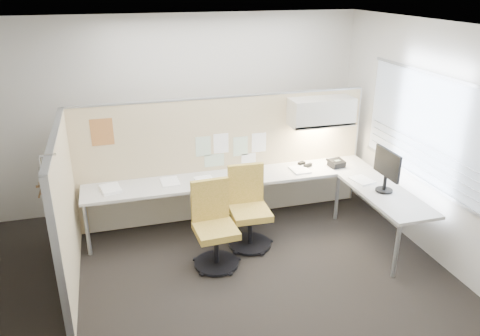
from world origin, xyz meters
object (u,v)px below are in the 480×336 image
object	(u,v)px
chair_left	(214,228)
chair_right	(249,210)
desk	(260,187)
phone	(336,163)
monitor	(387,168)

from	to	relation	value
chair_left	chair_right	xyz separation A→B (m)	(0.53, 0.32, 0.01)
desk	phone	xyz separation A→B (m)	(1.17, 0.09, 0.18)
monitor	phone	size ratio (longest dim) A/B	2.33
desk	phone	size ratio (longest dim) A/B	17.03
chair_right	phone	xyz separation A→B (m)	(1.45, 0.48, 0.30)
chair_right	monitor	xyz separation A→B (m)	(1.65, -0.44, 0.56)
desk	phone	world-z (taller)	phone
chair_right	monitor	world-z (taller)	monitor
monitor	chair_left	bearing A→B (deg)	86.28
monitor	chair_right	bearing A→B (deg)	74.65
chair_left	monitor	size ratio (longest dim) A/B	1.88
phone	chair_right	bearing A→B (deg)	-170.72
chair_left	phone	size ratio (longest dim) A/B	4.37
chair_left	monitor	distance (m)	2.26
chair_left	chair_right	size ratio (longest dim) A/B	0.99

